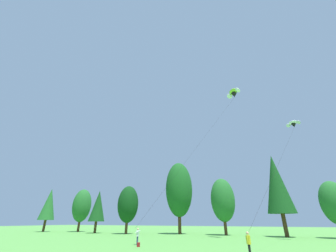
{
  "coord_description": "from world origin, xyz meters",
  "views": [
    {
      "loc": [
        8.46,
        1.16,
        2.42
      ],
      "look_at": [
        -2.18,
        24.85,
        14.09
      ],
      "focal_mm": 22.65,
      "sensor_mm": 36.0,
      "label": 1
    }
  ],
  "objects": [
    {
      "name": "treeline_tree_a",
      "position": [
        -43.19,
        41.35,
        6.37
      ],
      "size": [
        3.84,
        3.84,
        10.17
      ],
      "color": "#472D19",
      "rests_on": "ground_plane"
    },
    {
      "name": "treeline_tree_b",
      "position": [
        -35.13,
        44.57,
        6.04
      ],
      "size": [
        4.49,
        4.49,
        9.98
      ],
      "color": "#472D19",
      "rests_on": "ground_plane"
    },
    {
      "name": "treeline_tree_c",
      "position": [
        -27.36,
        41.73,
        5.59
      ],
      "size": [
        3.56,
        3.56,
        8.93
      ],
      "color": "#472D19",
      "rests_on": "ground_plane"
    },
    {
      "name": "treeline_tree_d",
      "position": [
        -19.1,
        41.57,
        5.71
      ],
      "size": [
        4.35,
        4.35,
        9.44
      ],
      "color": "#472D19",
      "rests_on": "ground_plane"
    },
    {
      "name": "treeline_tree_e",
      "position": [
        -8.9,
        45.61,
        8.77
      ],
      "size": [
        5.71,
        5.71,
        14.48
      ],
      "color": "#472D19",
      "rests_on": "ground_plane"
    },
    {
      "name": "treeline_tree_f",
      "position": [
        0.3,
        45.56,
        6.23
      ],
      "size": [
        4.58,
        4.58,
        10.3
      ],
      "color": "#472D19",
      "rests_on": "ground_plane"
    },
    {
      "name": "treeline_tree_g",
      "position": [
        10.3,
        44.62,
        8.62
      ],
      "size": [
        4.63,
        4.63,
        13.75
      ],
      "color": "#472D19",
      "rests_on": "ground_plane"
    },
    {
      "name": "treeline_tree_h",
      "position": [
        17.93,
        44.21,
        5.08
      ],
      "size": [
        4.07,
        4.07,
        8.4
      ],
      "color": "#472D19",
      "rests_on": "ground_plane"
    },
    {
      "name": "kite_flyer_near",
      "position": [
        -5.61,
        24.13,
        1.0
      ],
      "size": [
        0.68,
        0.71,
        1.69
      ],
      "color": "navy",
      "rests_on": "ground_plane"
    },
    {
      "name": "kite_flyer_mid",
      "position": [
        6.6,
        19.92,
        0.99
      ],
      "size": [
        0.38,
        0.6,
        1.69
      ],
      "color": "black",
      "rests_on": "ground_plane"
    },
    {
      "name": "parafoil_kite_high_lime_white",
      "position": [
        5.95,
        36.17,
        23.82
      ],
      "size": [
        13.37,
        13.53,
        23.08
      ],
      "color": "#93D633"
    },
    {
      "name": "parafoil_kite_mid_white",
      "position": [
        14.11,
        37.12,
        16.47
      ],
      "size": [
        8.8,
        18.09,
        15.89
      ],
      "color": "white"
    },
    {
      "name": "backpack",
      "position": [
        -4.46,
        22.51,
        0.2
      ],
      "size": [
        0.4,
        0.37,
        0.4
      ],
      "primitive_type": "cube",
      "rotation": [
        0.0,
        0.0,
        0.53
      ],
      "color": "maroon",
      "rests_on": "ground_plane"
    }
  ]
}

